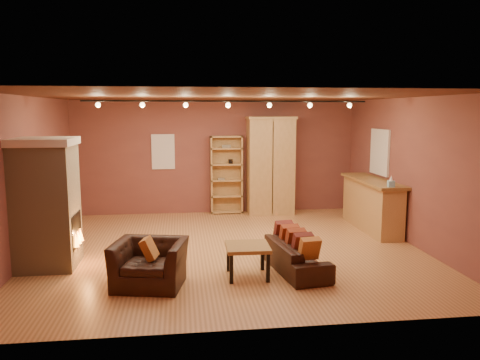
{
  "coord_description": "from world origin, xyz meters",
  "views": [
    {
      "loc": [
        -0.87,
        -8.37,
        2.54
      ],
      "look_at": [
        0.22,
        0.2,
        1.27
      ],
      "focal_mm": 35.0,
      "sensor_mm": 36.0,
      "label": 1
    }
  ],
  "objects": [
    {
      "name": "floor",
      "position": [
        0.0,
        0.0,
        0.0
      ],
      "size": [
        7.0,
        7.0,
        0.0
      ],
      "primitive_type": "plane",
      "color": "#A66B3B",
      "rests_on": "ground"
    },
    {
      "name": "ceiling",
      "position": [
        0.0,
        0.0,
        2.8
      ],
      "size": [
        7.0,
        7.0,
        0.0
      ],
      "primitive_type": "plane",
      "rotation": [
        3.14,
        0.0,
        0.0
      ],
      "color": "#562E1B",
      "rests_on": "back_wall"
    },
    {
      "name": "back_wall",
      "position": [
        0.0,
        3.25,
        1.4
      ],
      "size": [
        7.0,
        0.02,
        2.8
      ],
      "primitive_type": "cube",
      "color": "brown",
      "rests_on": "floor"
    },
    {
      "name": "left_wall",
      "position": [
        -3.5,
        0.0,
        1.4
      ],
      "size": [
        0.02,
        6.5,
        2.8
      ],
      "primitive_type": "cube",
      "color": "brown",
      "rests_on": "floor"
    },
    {
      "name": "right_wall",
      "position": [
        3.5,
        0.0,
        1.4
      ],
      "size": [
        0.02,
        6.5,
        2.8
      ],
      "primitive_type": "cube",
      "color": "brown",
      "rests_on": "floor"
    },
    {
      "name": "fireplace",
      "position": [
        -3.04,
        -0.6,
        1.06
      ],
      "size": [
        1.01,
        0.98,
        2.12
      ],
      "color": "tan",
      "rests_on": "floor"
    },
    {
      "name": "back_window",
      "position": [
        -1.3,
        3.23,
        1.55
      ],
      "size": [
        0.56,
        0.04,
        0.86
      ],
      "primitive_type": "cube",
      "color": "white",
      "rests_on": "back_wall"
    },
    {
      "name": "bookcase",
      "position": [
        0.25,
        3.15,
        0.99
      ],
      "size": [
        0.79,
        0.31,
        1.94
      ],
      "color": "tan",
      "rests_on": "floor"
    },
    {
      "name": "armoire",
      "position": [
        1.33,
        2.94,
        1.21
      ],
      "size": [
        1.18,
        0.67,
        2.41
      ],
      "color": "tan",
      "rests_on": "floor"
    },
    {
      "name": "bar_counter",
      "position": [
        3.2,
        1.09,
        0.55
      ],
      "size": [
        0.61,
        2.28,
        1.09
      ],
      "color": "tan",
      "rests_on": "floor"
    },
    {
      "name": "tissue_box",
      "position": [
        3.15,
        0.1,
        1.18
      ],
      "size": [
        0.12,
        0.12,
        0.21
      ],
      "rotation": [
        0.0,
        0.0,
        -0.15
      ],
      "color": "#83B7D1",
      "rests_on": "bar_counter"
    },
    {
      "name": "right_window",
      "position": [
        3.47,
        1.4,
        1.65
      ],
      "size": [
        0.05,
        0.9,
        1.0
      ],
      "primitive_type": "cube",
      "color": "white",
      "rests_on": "right_wall"
    },
    {
      "name": "loveseat",
      "position": [
        0.92,
        -1.31,
        0.34
      ],
      "size": [
        0.7,
        1.66,
        0.7
      ],
      "rotation": [
        0.0,
        0.0,
        1.72
      ],
      "color": "black",
      "rests_on": "floor"
    },
    {
      "name": "armchair",
      "position": [
        -1.35,
        -1.67,
        0.45
      ],
      "size": [
        1.13,
        0.86,
        0.89
      ],
      "rotation": [
        0.0,
        0.0,
        -0.21
      ],
      "color": "black",
      "rests_on": "floor"
    },
    {
      "name": "coffee_table",
      "position": [
        0.12,
        -1.48,
        0.43
      ],
      "size": [
        0.67,
        0.67,
        0.5
      ],
      "rotation": [
        0.0,
        0.0,
        -0.02
      ],
      "color": "olive",
      "rests_on": "floor"
    },
    {
      "name": "track_rail",
      "position": [
        0.0,
        0.2,
        2.68
      ],
      "size": [
        5.2,
        0.09,
        0.13
      ],
      "color": "black",
      "rests_on": "ceiling"
    }
  ]
}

